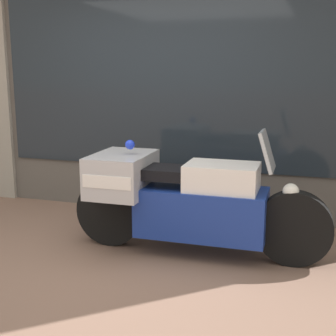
{
  "coord_description": "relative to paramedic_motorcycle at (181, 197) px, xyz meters",
  "views": [
    {
      "loc": [
        1.73,
        -3.29,
        1.67
      ],
      "look_at": [
        0.29,
        1.16,
        0.68
      ],
      "focal_mm": 50.0,
      "sensor_mm": 36.0,
      "label": 1
    }
  ],
  "objects": [
    {
      "name": "paramedic_motorcycle",
      "position": [
        0.0,
        0.0,
        0.0
      ],
      "size": [
        2.37,
        0.74,
        1.16
      ],
      "rotation": [
        0.0,
        0.0,
        0.02
      ],
      "color": "black",
      "rests_on": "ground"
    },
    {
      "name": "ground_plane",
      "position": [
        -0.57,
        -0.66,
        -0.52
      ],
      "size": [
        60.0,
        60.0,
        0.0
      ],
      "primitive_type": "plane",
      "color": "#7A5B4C"
    },
    {
      "name": "shop_building",
      "position": [
        -1.01,
        1.34,
        1.41
      ],
      "size": [
        6.07,
        0.55,
        3.85
      ],
      "color": "#56514C",
      "rests_on": "ground"
    },
    {
      "name": "window_display",
      "position": [
        -0.14,
        1.37,
        -0.08
      ],
      "size": [
        4.61,
        0.3,
        1.81
      ],
      "color": "slate",
      "rests_on": "ground"
    }
  ]
}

